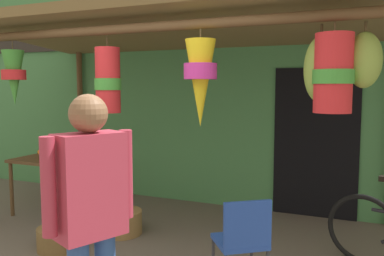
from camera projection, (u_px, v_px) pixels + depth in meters
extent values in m
cube|color=#47844C|center=(216.00, 70.00, 5.98)|extent=(12.67, 0.25, 4.01)
cube|color=#2D2823|center=(213.00, 36.00, 5.80)|extent=(11.40, 0.04, 0.24)
cube|color=black|center=(316.00, 143.00, 5.39)|extent=(1.10, 0.03, 2.00)
cylinder|color=brown|center=(81.00, 122.00, 6.80)|extent=(0.09, 0.09, 2.34)
cylinder|color=brown|center=(148.00, 27.00, 4.04)|extent=(4.92, 0.10, 0.10)
cylinder|color=brown|center=(213.00, 35.00, 5.75)|extent=(4.92, 0.10, 0.10)
cube|color=olive|center=(186.00, 28.00, 4.89)|extent=(5.22, 2.39, 0.33)
cylinder|color=brown|center=(12.00, 46.00, 4.77)|extent=(0.01, 0.01, 0.11)
cone|color=green|center=(14.00, 78.00, 4.81)|extent=(0.26, 0.26, 0.65)
cylinder|color=red|center=(14.00, 75.00, 4.81)|extent=(0.28, 0.28, 0.12)
cylinder|color=brown|center=(107.00, 42.00, 4.32)|extent=(0.01, 0.01, 0.12)
cylinder|color=red|center=(108.00, 80.00, 4.36)|extent=(0.27, 0.27, 0.70)
cylinder|color=green|center=(108.00, 84.00, 4.36)|extent=(0.29, 0.29, 0.13)
cylinder|color=brown|center=(200.00, 34.00, 3.80)|extent=(0.01, 0.01, 0.10)
cone|color=yellow|center=(200.00, 84.00, 3.84)|extent=(0.29, 0.29, 0.83)
cylinder|color=#D13399|center=(200.00, 71.00, 3.83)|extent=(0.32, 0.32, 0.15)
cylinder|color=brown|center=(335.00, 27.00, 3.37)|extent=(0.01, 0.01, 0.09)
cylinder|color=red|center=(333.00, 73.00, 3.41)|extent=(0.32, 0.32, 0.67)
cylinder|color=green|center=(333.00, 77.00, 3.41)|extent=(0.34, 0.34, 0.12)
cylinder|color=#4C3D23|center=(366.00, 26.00, 3.36)|extent=(0.02, 0.02, 0.08)
ellipsoid|color=#89A842|center=(364.00, 60.00, 3.39)|extent=(0.29, 0.24, 0.47)
cylinder|color=#4C3D23|center=(322.00, 30.00, 3.50)|extent=(0.02, 0.02, 0.10)
ellipsoid|color=#89A842|center=(320.00, 69.00, 3.54)|extent=(0.29, 0.24, 0.58)
cube|color=brown|center=(59.00, 160.00, 5.53)|extent=(1.18, 0.75, 0.04)
cylinder|color=brown|center=(12.00, 189.00, 5.48)|extent=(0.05, 0.05, 0.73)
cylinder|color=brown|center=(76.00, 198.00, 5.05)|extent=(0.05, 0.05, 0.73)
cylinder|color=brown|center=(46.00, 179.00, 6.07)|extent=(0.05, 0.05, 0.73)
cylinder|color=brown|center=(106.00, 186.00, 5.65)|extent=(0.05, 0.05, 0.73)
ellipsoid|color=orange|center=(57.00, 152.00, 5.61)|extent=(0.58, 0.41, 0.15)
ellipsoid|color=yellow|center=(60.00, 152.00, 5.54)|extent=(0.26, 0.20, 0.10)
cube|color=#2347A8|center=(240.00, 241.00, 3.43)|extent=(0.56, 0.56, 0.04)
cube|color=#2347A8|center=(248.00, 226.00, 3.23)|extent=(0.34, 0.27, 0.40)
cylinder|color=#333338|center=(251.00, 256.00, 3.66)|extent=(0.03, 0.03, 0.44)
cylinder|color=brown|center=(59.00, 238.00, 4.36)|extent=(0.45, 0.45, 0.24)
cylinder|color=olive|center=(121.00, 222.00, 4.83)|extent=(0.51, 0.51, 0.28)
torus|color=black|center=(363.00, 229.00, 4.04)|extent=(0.69, 0.26, 0.71)
cube|color=#B23347|center=(90.00, 185.00, 2.42)|extent=(0.37, 0.46, 0.63)
cylinder|color=#B23347|center=(126.00, 174.00, 2.59)|extent=(0.08, 0.08, 0.57)
cylinder|color=#B23347|center=(48.00, 187.00, 2.25)|extent=(0.08, 0.08, 0.57)
sphere|color=#896042|center=(88.00, 113.00, 2.38)|extent=(0.23, 0.23, 0.23)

